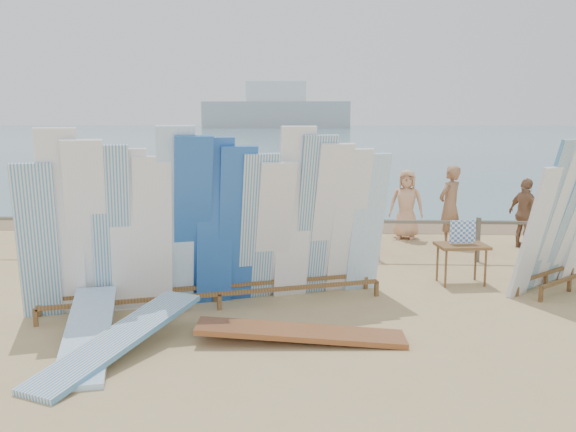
# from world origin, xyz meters

# --- Properties ---
(ground) EXTENTS (160.00, 160.00, 0.00)m
(ground) POSITION_xyz_m (0.00, 0.00, 0.00)
(ground) COLOR tan
(ground) RESTS_ON ground
(ocean) EXTENTS (320.00, 240.00, 0.02)m
(ocean) POSITION_xyz_m (0.00, 128.00, 0.00)
(ocean) COLOR slate
(ocean) RESTS_ON ground
(wet_sand_strip) EXTENTS (40.00, 2.60, 0.01)m
(wet_sand_strip) POSITION_xyz_m (0.00, 7.20, 0.00)
(wet_sand_strip) COLOR brown
(wet_sand_strip) RESTS_ON ground
(distant_ship) EXTENTS (45.00, 8.00, 14.00)m
(distant_ship) POSITION_xyz_m (-12.00, 180.00, 5.31)
(distant_ship) COLOR #999EA3
(distant_ship) RESTS_ON ocean
(fence) EXTENTS (12.08, 0.08, 0.90)m
(fence) POSITION_xyz_m (0.00, 3.00, 0.63)
(fence) COLOR #665D4D
(fence) RESTS_ON ground
(main_surfboard_rack) EXTENTS (5.44, 2.40, 2.77)m
(main_surfboard_rack) POSITION_xyz_m (-0.78, -0.19, 1.23)
(main_surfboard_rack) COLOR brown
(main_surfboard_rack) RESTS_ON ground
(side_surfboard_rack) EXTENTS (2.01, 1.90, 2.54)m
(side_surfboard_rack) POSITION_xyz_m (4.83, 1.03, 1.14)
(side_surfboard_rack) COLOR brown
(side_surfboard_rack) RESTS_ON ground
(vendor_table) EXTENTS (0.92, 0.70, 1.12)m
(vendor_table) POSITION_xyz_m (3.28, 1.29, 0.37)
(vendor_table) COLOR brown
(vendor_table) RESTS_ON ground
(flat_board_c) EXTENTS (2.71, 0.63, 0.24)m
(flat_board_c) POSITION_xyz_m (0.57, -1.64, 0.00)
(flat_board_c) COLOR brown
(flat_board_c) RESTS_ON ground
(flat_board_e) EXTENTS (1.56, 2.69, 0.44)m
(flat_board_e) POSITION_xyz_m (-1.62, -2.23, 0.00)
(flat_board_e) COLOR silver
(flat_board_e) RESTS_ON ground
(flat_board_a) EXTENTS (1.25, 2.74, 0.41)m
(flat_board_a) POSITION_xyz_m (-2.11, -1.95, 0.00)
(flat_board_a) COLOR #92C2E9
(flat_board_a) RESTS_ON ground
(beach_chair_left) EXTENTS (0.83, 0.84, 0.95)m
(beach_chair_left) POSITION_xyz_m (-0.44, 3.75, 0.28)
(beach_chair_left) COLOR #AC1612
(beach_chair_left) RESTS_ON ground
(beach_chair_right) EXTENTS (0.72, 0.72, 0.82)m
(beach_chair_right) POSITION_xyz_m (1.39, 4.14, 0.24)
(beach_chair_right) COLOR #AC1612
(beach_chair_right) RESTS_ON ground
(stroller) EXTENTS (0.71, 0.91, 1.12)m
(stroller) POSITION_xyz_m (1.58, 3.70, 0.45)
(stroller) COLOR #AC1612
(stroller) RESTS_ON ground
(beachgoer_7) EXTENTS (0.73, 0.72, 1.81)m
(beachgoer_7) POSITION_xyz_m (3.77, 4.65, 0.91)
(beachgoer_7) COLOR #8C6042
(beachgoer_7) RESTS_ON ground
(beachgoer_10) EXTENTS (0.77, 0.99, 1.56)m
(beachgoer_10) POSITION_xyz_m (5.37, 4.36, 0.78)
(beachgoer_10) COLOR #8C6042
(beachgoer_10) RESTS_ON ground
(beachgoer_5) EXTENTS (1.58, 1.07, 1.63)m
(beachgoer_5) POSITION_xyz_m (0.78, 6.03, 0.82)
(beachgoer_5) COLOR beige
(beachgoer_5) RESTS_ON ground
(beachgoer_extra_1) EXTENTS (1.14, 0.91, 1.80)m
(beachgoer_extra_1) POSITION_xyz_m (-4.23, 5.46, 0.90)
(beachgoer_extra_1) COLOR #8C6042
(beachgoer_extra_1) RESTS_ON ground
(beachgoer_1) EXTENTS (0.41, 0.63, 1.61)m
(beachgoer_1) POSITION_xyz_m (-4.61, 5.66, 0.80)
(beachgoer_1) COLOR #8C6042
(beachgoer_1) RESTS_ON ground
(beachgoer_6) EXTENTS (0.87, 0.54, 1.66)m
(beachgoer_6) POSITION_xyz_m (2.90, 5.36, 0.83)
(beachgoer_6) COLOR tan
(beachgoer_6) RESTS_ON ground
(beachgoer_3) EXTENTS (0.82, 1.17, 1.67)m
(beachgoer_3) POSITION_xyz_m (-2.16, 5.50, 0.83)
(beachgoer_3) COLOR tan
(beachgoer_3) RESTS_ON ground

